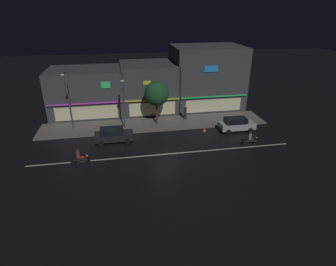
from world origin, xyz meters
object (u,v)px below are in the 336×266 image
streetlamp_mid (123,99)px  motorcycle_following (79,157)px  pedestrian_on_sidewalk (185,113)px  traffic_cone (204,129)px  parked_car_trailing (237,124)px  streetlamp_west (68,96)px  parked_car_near_kerb (113,135)px  motorcycle_lead (250,139)px

streetlamp_mid → motorcycle_following: (-4.69, -7.51, -3.38)m
pedestrian_on_sidewalk → traffic_cone: (1.43, -4.21, -0.73)m
motorcycle_following → parked_car_trailing: bearing=-170.7°
motorcycle_following → streetlamp_west: bearing=-83.7°
parked_car_near_kerb → motorcycle_lead: (14.99, -3.31, -0.24)m
streetlamp_west → parked_car_near_kerb: bearing=-39.5°
pedestrian_on_sidewalk → traffic_cone: pedestrian_on_sidewalk is taller
pedestrian_on_sidewalk → motorcycle_lead: bearing=42.5°
pedestrian_on_sidewalk → streetlamp_west: bearing=-76.3°
streetlamp_mid → parked_car_near_kerb: 4.75m
traffic_cone → motorcycle_following: bearing=-160.1°
pedestrian_on_sidewalk → motorcycle_lead: (5.45, -8.45, -0.37)m
streetlamp_mid → streetlamp_west: bearing=172.4°
streetlamp_mid → motorcycle_lead: 15.47m
pedestrian_on_sidewalk → parked_car_trailing: 7.11m
streetlamp_mid → parked_car_near_kerb: size_ratio=1.51×
pedestrian_on_sidewalk → parked_car_trailing: (5.40, -4.62, -0.13)m
parked_car_trailing → motorcycle_lead: bearing=-89.2°
motorcycle_following → traffic_cone: size_ratio=3.45×
streetlamp_west → parked_car_near_kerb: 7.39m
parked_car_near_kerb → streetlamp_west: bearing=-39.5°
streetlamp_west → pedestrian_on_sidewalk: size_ratio=3.89×
motorcycle_following → streetlamp_mid: bearing=-127.3°
streetlamp_west → motorcycle_following: 9.34m
pedestrian_on_sidewalk → parked_car_near_kerb: (-9.54, -5.14, -0.13)m
pedestrian_on_sidewalk → motorcycle_lead: 10.06m
streetlamp_west → traffic_cone: 16.81m
traffic_cone → streetlamp_west: bearing=168.7°
parked_car_trailing → motorcycle_following: parked_car_trailing is taller
pedestrian_on_sidewalk → traffic_cone: bearing=28.5°
streetlamp_west → motorcycle_following: bearing=-78.3°
streetlamp_mid → parked_car_trailing: size_ratio=1.51×
parked_car_near_kerb → traffic_cone: size_ratio=7.82×
parked_car_near_kerb → parked_car_trailing: 14.94m
pedestrian_on_sidewalk → motorcycle_following: bearing=-44.1°
streetlamp_west → motorcycle_lead: streetlamp_west is taller
streetlamp_west → parked_car_trailing: (19.94, -3.61, -3.54)m
pedestrian_on_sidewalk → parked_car_near_kerb: size_ratio=0.43×
pedestrian_on_sidewalk → motorcycle_following: 15.88m
motorcycle_following → parked_car_near_kerb: bearing=-133.1°
parked_car_near_kerb → traffic_cone: 11.03m
streetlamp_west → parked_car_near_kerb: (5.01, -4.13, -3.54)m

